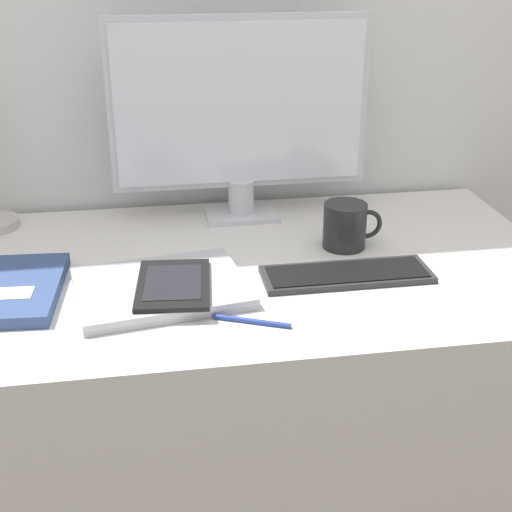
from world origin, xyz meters
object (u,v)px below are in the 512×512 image
at_px(keyboard, 347,274).
at_px(laptop, 161,288).
at_px(ereader, 173,284).
at_px(monitor, 240,113).
at_px(pen, 252,321).
at_px(coffee_mug, 346,226).
at_px(notebook, 7,290).

bearing_deg(keyboard, laptop, -178.34).
distance_m(keyboard, ereader, 0.33).
height_order(monitor, keyboard, monitor).
distance_m(laptop, pen, 0.20).
relative_size(laptop, coffee_mug, 2.68).
height_order(ereader, notebook, ereader).
distance_m(keyboard, notebook, 0.63).
distance_m(ereader, notebook, 0.30).
relative_size(ereader, coffee_mug, 1.64).
xyz_separation_m(ereader, coffee_mug, (0.36, 0.17, 0.02)).
bearing_deg(pen, ereader, 137.42).
bearing_deg(monitor, notebook, -145.86).
distance_m(coffee_mug, pen, 0.38).
xyz_separation_m(laptop, coffee_mug, (0.39, 0.15, 0.04)).
relative_size(monitor, coffee_mug, 4.55).
bearing_deg(notebook, ereader, -10.78).
bearing_deg(notebook, keyboard, -2.47).
xyz_separation_m(monitor, notebook, (-0.47, -0.32, -0.23)).
bearing_deg(ereader, pen, -42.58).
bearing_deg(notebook, laptop, -7.68).
bearing_deg(monitor, laptop, -118.95).
bearing_deg(laptop, coffee_mug, 21.44).
height_order(laptop, pen, laptop).
xyz_separation_m(laptop, pen, (0.15, -0.13, -0.01)).
relative_size(laptop, notebook, 1.24).
height_order(ereader, coffee_mug, coffee_mug).
height_order(keyboard, ereader, ereader).
relative_size(monitor, ereader, 2.77).
height_order(laptop, ereader, ereader).
bearing_deg(coffee_mug, monitor, 132.56).
xyz_separation_m(monitor, laptop, (-0.20, -0.36, -0.23)).
xyz_separation_m(ereader, pen, (0.12, -0.11, -0.02)).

